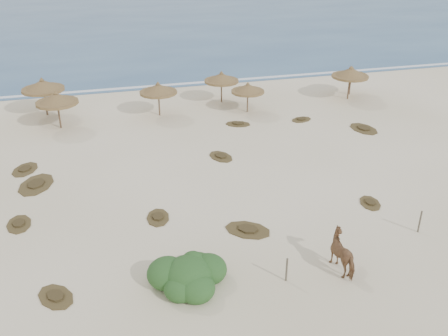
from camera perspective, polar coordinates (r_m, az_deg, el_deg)
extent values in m
plane|color=white|center=(25.61, -1.60, -7.62)|extent=(160.00, 160.00, 0.00)
cube|color=#29517C|center=(96.86, -12.39, 17.40)|extent=(200.00, 100.00, 0.01)
cube|color=white|center=(49.06, -8.72, 9.18)|extent=(70.00, 0.60, 0.01)
cylinder|color=brown|center=(43.29, -19.76, 7.21)|extent=(0.14, 0.14, 2.37)
cylinder|color=olive|center=(43.00, -19.96, 8.43)|extent=(3.47, 3.47, 0.20)
cone|color=olive|center=(42.90, -20.04, 8.91)|extent=(3.35, 3.35, 0.85)
cone|color=olive|center=(42.76, -20.14, 9.55)|extent=(0.41, 0.41, 0.25)
cylinder|color=brown|center=(40.14, -18.34, 5.86)|extent=(0.13, 0.13, 2.23)
cylinder|color=olive|center=(39.84, -18.53, 7.10)|extent=(4.07, 4.07, 0.19)
cone|color=olive|center=(39.74, -18.60, 7.57)|extent=(3.93, 3.93, 0.80)
cone|color=olive|center=(39.59, -18.70, 8.23)|extent=(0.38, 0.38, 0.23)
cylinder|color=brown|center=(41.11, -7.44, 7.40)|extent=(0.12, 0.12, 2.13)
cylinder|color=olive|center=(40.83, -7.51, 8.57)|extent=(4.01, 4.01, 0.18)
cone|color=olive|center=(40.73, -7.54, 9.02)|extent=(3.87, 3.87, 0.76)
cone|color=olive|center=(40.60, -7.57, 9.63)|extent=(0.36, 0.36, 0.22)
cylinder|color=brown|center=(43.87, -0.29, 8.83)|extent=(0.12, 0.12, 2.10)
cylinder|color=olive|center=(43.61, -0.29, 9.92)|extent=(3.67, 3.67, 0.18)
cone|color=olive|center=(43.52, -0.30, 10.33)|extent=(3.55, 3.55, 0.75)
cone|color=olive|center=(43.39, -0.30, 10.90)|extent=(0.36, 0.36, 0.22)
cylinder|color=brown|center=(41.61, 2.70, 7.68)|extent=(0.11, 0.11, 1.92)
cylinder|color=olive|center=(41.36, 2.73, 8.73)|extent=(3.29, 3.29, 0.16)
cone|color=olive|center=(41.27, 2.74, 9.13)|extent=(3.18, 3.18, 0.69)
cone|color=olive|center=(41.15, 2.75, 9.67)|extent=(0.33, 0.33, 0.20)
cylinder|color=brown|center=(46.03, 14.08, 9.00)|extent=(0.13, 0.13, 2.26)
cylinder|color=olive|center=(45.77, 14.21, 10.12)|extent=(3.87, 3.87, 0.19)
cone|color=olive|center=(45.68, 14.26, 10.54)|extent=(3.75, 3.75, 0.81)
cone|color=olive|center=(45.55, 14.32, 11.13)|extent=(0.39, 0.39, 0.24)
cylinder|color=brown|center=(47.39, 14.24, 9.30)|extent=(0.11, 0.11, 1.97)
cylinder|color=olive|center=(47.17, 14.35, 10.24)|extent=(3.45, 3.45, 0.17)
cone|color=olive|center=(47.09, 14.39, 10.60)|extent=(3.34, 3.34, 0.70)
cone|color=olive|center=(46.98, 14.45, 11.09)|extent=(0.34, 0.34, 0.21)
imported|color=#9C7146|center=(23.46, 13.62, -9.44)|extent=(1.22, 2.20, 1.77)
cylinder|color=brown|center=(22.50, 7.17, -11.45)|extent=(0.11, 0.11, 1.20)
cylinder|color=brown|center=(27.35, 21.47, -5.72)|extent=(0.11, 0.11, 1.24)
ellipsoid|color=#336029|center=(22.11, -4.11, -12.12)|extent=(2.12, 2.12, 1.59)
ellipsoid|color=#336029|center=(22.57, -1.84, -11.49)|extent=(1.70, 1.70, 1.27)
ellipsoid|color=#336029|center=(22.38, -6.50, -11.88)|extent=(1.80, 1.80, 1.35)
ellipsoid|color=#336029|center=(21.68, -3.14, -13.56)|extent=(1.59, 1.59, 1.19)
ellipsoid|color=#336029|center=(21.77, -4.95, -13.50)|extent=(1.48, 1.48, 1.11)
ellipsoid|color=#336029|center=(23.07, -2.98, -10.87)|extent=(1.27, 1.27, 0.95)
ellipsoid|color=#336029|center=(22.34, -3.60, -10.44)|extent=(0.95, 0.95, 0.72)
ellipsoid|color=#336029|center=(21.89, -5.04, -11.21)|extent=(0.85, 0.85, 0.64)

